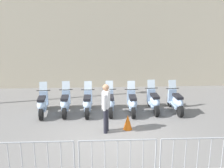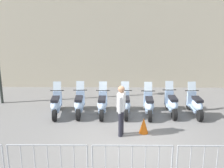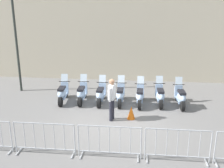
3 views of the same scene
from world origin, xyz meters
The scene contains 13 objects.
ground_plane centered at (0.00, 0.00, 0.00)m, with size 120.00×120.00×0.00m, color slate.
motorcycle_0 centered at (-2.27, 2.65, 0.45)m, with size 0.60×1.72×1.24m.
motorcycle_1 centered at (-1.36, 2.54, 0.45)m, with size 0.65×1.72×1.24m.
motorcycle_2 centered at (-0.48, 2.32, 0.45)m, with size 0.69×1.71×1.24m.
motorcycle_3 centered at (0.43, 2.17, 0.45)m, with size 0.66×1.72×1.24m.
motorcycle_4 centered at (1.31, 1.93, 0.45)m, with size 0.70×1.71×1.24m.
motorcycle_5 centered at (2.24, 1.90, 0.45)m, with size 0.64×1.72×1.24m.
motorcycle_6 centered at (3.12, 1.63, 0.45)m, with size 0.60×1.72×1.24m.
barrier_segment_1 centered at (-2.45, -1.89, 0.52)m, with size 1.92×0.78×1.07m.
barrier_segment_2 centered at (-0.45, -2.28, 0.52)m, with size 1.92×0.78×1.07m.
barrier_segment_3 centered at (1.55, -2.67, 0.52)m, with size 1.92×0.78×1.07m.
officer_near_row_end centered at (-0.13, 0.44, 0.98)m, with size 0.35×0.51×1.73m.
traffic_cone centered at (0.67, 0.47, 0.28)m, with size 0.32×0.32×0.55m, color orange.
Camera 2 is at (-2.05, -8.26, 4.30)m, focal length 46.21 mm.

